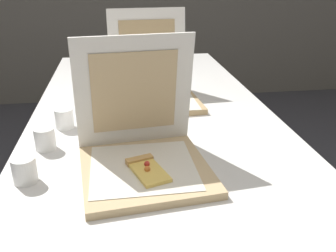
% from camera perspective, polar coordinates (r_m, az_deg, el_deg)
% --- Properties ---
extents(table, '(0.94, 2.27, 0.74)m').
position_cam_1_polar(table, '(1.38, -1.80, -1.24)').
color(table, silver).
rests_on(table, ground).
extents(pizza_box_front, '(0.38, 0.39, 0.36)m').
position_cam_1_polar(pizza_box_front, '(1.04, -3.87, -4.03)').
color(pizza_box_front, tan).
rests_on(pizza_box_front, table).
extents(pizza_box_middle, '(0.37, 0.41, 0.37)m').
position_cam_1_polar(pizza_box_middle, '(1.59, -2.17, 5.85)').
color(pizza_box_middle, tan).
rests_on(pizza_box_middle, table).
extents(cup_white_far, '(0.06, 0.06, 0.07)m').
position_cam_1_polar(cup_white_far, '(1.72, -10.83, 6.15)').
color(cup_white_far, white).
rests_on(cup_white_far, table).
extents(cup_white_near_left, '(0.06, 0.06, 0.07)m').
position_cam_1_polar(cup_white_near_left, '(1.06, -21.19, -6.34)').
color(cup_white_near_left, white).
rests_on(cup_white_near_left, table).
extents(cup_white_mid, '(0.06, 0.06, 0.07)m').
position_cam_1_polar(cup_white_mid, '(1.36, -15.64, 1.11)').
color(cup_white_mid, white).
rests_on(cup_white_mid, table).
extents(cup_white_near_center, '(0.06, 0.06, 0.07)m').
position_cam_1_polar(cup_white_near_center, '(1.22, -18.38, -1.87)').
color(cup_white_near_center, white).
rests_on(cup_white_near_center, table).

